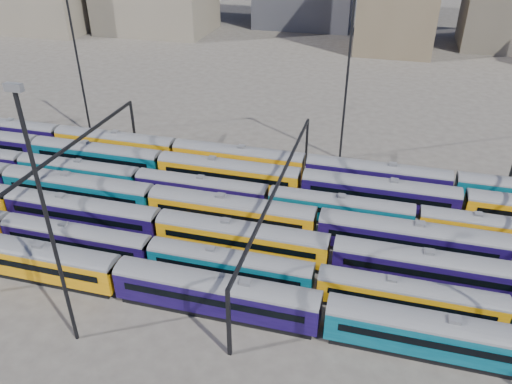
% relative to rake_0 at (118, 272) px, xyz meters
% --- Properties ---
extents(ground, '(500.00, 500.00, 0.00)m').
position_rel_rake_0_xyz_m(ground, '(3.96, 15.00, -2.83)').
color(ground, '#443E3A').
rests_on(ground, ground).
extents(rake_0, '(130.89, 3.19, 5.38)m').
position_rel_rake_0_xyz_m(rake_0, '(0.00, 0.00, 0.00)').
color(rake_0, black).
rests_on(rake_0, ground).
extents(rake_1, '(133.21, 2.78, 4.68)m').
position_rel_rake_0_xyz_m(rake_1, '(10.83, 5.00, -0.37)').
color(rake_1, black).
rests_on(rake_1, ground).
extents(rake_2, '(126.67, 3.09, 5.20)m').
position_rel_rake_0_xyz_m(rake_2, '(0.11, 10.00, -0.09)').
color(rake_2, black).
rests_on(rake_2, ground).
extents(rake_3, '(132.20, 3.22, 5.44)m').
position_rel_rake_0_xyz_m(rake_3, '(18.92, 15.00, 0.03)').
color(rake_3, black).
rests_on(rake_3, ground).
extents(rake_4, '(134.36, 2.81, 4.72)m').
position_rel_rake_0_xyz_m(rake_4, '(21.13, 20.00, -0.35)').
color(rake_4, black).
rests_on(rake_4, ground).
extents(rake_5, '(128.87, 3.14, 5.30)m').
position_rel_rake_0_xyz_m(rake_5, '(-6.53, 25.00, -0.04)').
color(rake_5, black).
rests_on(rake_5, ground).
extents(rake_6, '(125.87, 3.07, 5.17)m').
position_rel_rake_0_xyz_m(rake_6, '(-6.35, 30.00, -0.11)').
color(rake_6, black).
rests_on(rake_6, ground).
extents(gantry_1, '(0.35, 40.35, 8.03)m').
position_rel_rake_0_xyz_m(gantry_1, '(-16.04, 15.00, 3.96)').
color(gantry_1, black).
rests_on(gantry_1, ground).
extents(gantry_2, '(0.35, 40.35, 8.03)m').
position_rel_rake_0_xyz_m(gantry_2, '(13.96, 15.00, 3.96)').
color(gantry_2, black).
rests_on(gantry_2, ground).
extents(mast_1, '(1.40, 0.50, 25.60)m').
position_rel_rake_0_xyz_m(mast_1, '(-26.04, 37.00, 11.14)').
color(mast_1, black).
rests_on(mast_1, ground).
extents(mast_2, '(1.40, 0.50, 25.60)m').
position_rel_rake_0_xyz_m(mast_2, '(-1.04, -7.00, 11.14)').
color(mast_2, black).
rests_on(mast_2, ground).
extents(mast_3, '(1.40, 0.50, 25.60)m').
position_rel_rake_0_xyz_m(mast_3, '(18.96, 39.00, 11.14)').
color(mast_3, black).
rests_on(mast_3, ground).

